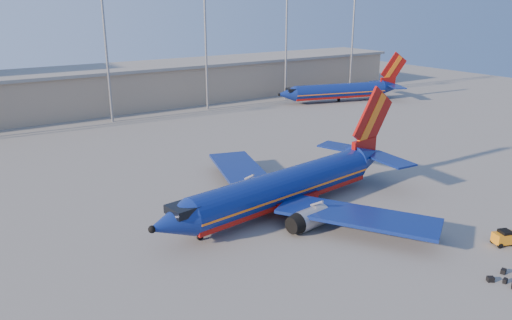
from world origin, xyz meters
name	(u,v)px	position (x,y,z in m)	size (l,w,h in m)	color
ground	(281,191)	(0.00, 0.00, 0.00)	(220.00, 220.00, 0.00)	slate
terminal_building	(161,83)	(10.00, 58.00, 4.32)	(122.00, 16.00, 8.50)	gray
light_mast_row	(157,23)	(5.00, 46.00, 17.55)	(101.60, 1.60, 28.65)	gray
aircraft_main	(289,186)	(-2.19, -4.43, 2.50)	(34.48, 32.98, 11.70)	navy
aircraft_second	(342,91)	(43.93, 36.87, 2.42)	(30.43, 14.70, 10.53)	navy
baggage_tug	(504,237)	(9.06, -22.23, 0.76)	(2.32, 1.85, 1.45)	orange
luggage_pile	(509,279)	(3.46, -26.07, 0.22)	(2.97, 2.30, 0.50)	black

